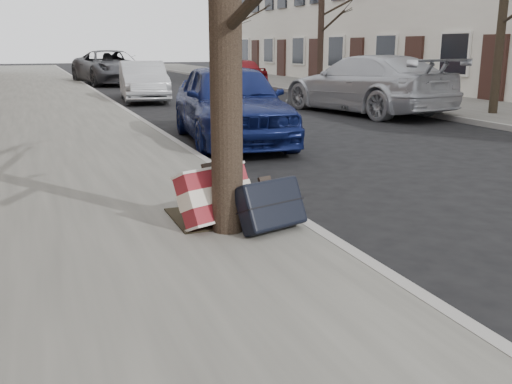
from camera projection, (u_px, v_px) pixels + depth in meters
name	position (u px, v px, depth m)	size (l,w,h in m)	color
ground	(461.00, 241.00, 5.29)	(120.00, 120.00, 0.00)	black
near_sidewalk	(27.00, 103.00, 17.47)	(5.00, 70.00, 0.12)	slate
far_sidewalk	(352.00, 92.00, 21.56)	(4.00, 70.00, 0.12)	slate
house_far	(456.00, 0.00, 23.49)	(6.70, 40.00, 7.20)	beige
dirt_patch	(216.00, 216.00, 5.63)	(0.85, 0.85, 0.01)	black
suitcase_red	(216.00, 196.00, 5.33)	(0.72, 0.20, 0.52)	maroon
suitcase_navy	(271.00, 205.00, 5.15)	(0.63, 0.20, 0.45)	black
car_near_front	(230.00, 102.00, 10.56)	(1.75, 4.34, 1.48)	#0F194F
car_near_mid	(143.00, 81.00, 18.49)	(1.36, 3.89, 1.28)	#B3B6BB
car_near_back	(111.00, 67.00, 26.60)	(2.60, 5.64, 1.57)	#3B3B40
car_far_front	(365.00, 84.00, 15.16)	(2.15, 5.28, 1.53)	#B1B3B9
car_far_back	(236.00, 73.00, 23.79)	(1.53, 3.81, 1.30)	maroon
tree_far_b	(321.00, 24.00, 22.11)	(0.24, 0.24, 4.90)	black
tree_far_c	(233.00, 25.00, 31.27)	(0.24, 0.24, 5.46)	black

